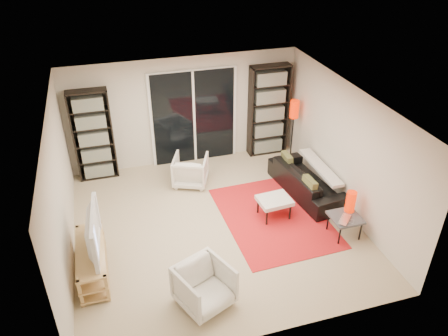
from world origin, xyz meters
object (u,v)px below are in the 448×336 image
at_px(armchair_front, 204,286).
at_px(side_table, 345,218).
at_px(bookshelf_right, 269,111).
at_px(tv_stand, 92,261).
at_px(bookshelf_left, 93,136).
at_px(ottoman, 274,201).
at_px(floor_lamp, 294,115).
at_px(armchair_back, 191,170).
at_px(sofa, 307,181).

relative_size(armchair_front, side_table, 1.42).
height_order(bookshelf_right, armchair_front, bookshelf_right).
distance_m(tv_stand, side_table, 4.29).
bearing_deg(bookshelf_left, ottoman, -37.99).
xyz_separation_m(bookshelf_left, floor_lamp, (4.24, -0.50, 0.14)).
xyz_separation_m(ottoman, floor_lamp, (1.17, 1.89, 0.76)).
relative_size(tv_stand, armchair_back, 1.93).
xyz_separation_m(armchair_back, armchair_front, (-0.52, -3.22, 0.02)).
distance_m(bookshelf_left, side_table, 5.22).
height_order(armchair_back, armchair_front, armchair_front).
bearing_deg(sofa, floor_lamp, -17.51).
relative_size(tv_stand, floor_lamp, 0.93).
distance_m(bookshelf_right, sofa, 2.00).
height_order(sofa, side_table, sofa).
relative_size(armchair_front, floor_lamp, 0.51).
relative_size(armchair_back, floor_lamp, 0.48).
distance_m(bookshelf_right, armchair_front, 4.84).
bearing_deg(bookshelf_right, armchair_back, -157.51).
bearing_deg(sofa, tv_stand, 98.06).
xyz_separation_m(bookshelf_left, sofa, (3.99, -1.84, -0.70)).
bearing_deg(tv_stand, bookshelf_right, 36.09).
relative_size(tv_stand, side_table, 2.61).
bearing_deg(ottoman, armchair_front, -136.65).
distance_m(bookshelf_left, armchair_back, 2.12).
height_order(bookshelf_right, side_table, bookshelf_right).
bearing_deg(floor_lamp, armchair_front, -129.55).
relative_size(bookshelf_left, ottoman, 3.11).
bearing_deg(bookshelf_left, bookshelf_right, -0.00).
xyz_separation_m(sofa, armchair_front, (-2.68, -2.21, 0.06)).
relative_size(bookshelf_left, tv_stand, 1.45).
xyz_separation_m(bookshelf_left, armchair_front, (1.31, -4.05, -0.64)).
bearing_deg(bookshelf_left, sofa, -24.79).
xyz_separation_m(sofa, armchair_back, (-2.16, 1.01, 0.04)).
xyz_separation_m(tv_stand, sofa, (4.22, 1.13, 0.01)).
xyz_separation_m(sofa, ottoman, (-0.92, -0.55, 0.07)).
distance_m(sofa, side_table, 1.40).
xyz_separation_m(bookshelf_left, bookshelf_right, (3.85, -0.00, 0.07)).
distance_m(ottoman, floor_lamp, 2.35).
relative_size(sofa, side_table, 3.69).
bearing_deg(tv_stand, ottoman, 10.00).
xyz_separation_m(bookshelf_right, sofa, (0.14, -1.84, -0.77)).
bearing_deg(bookshelf_left, tv_stand, -94.43).
bearing_deg(ottoman, side_table, -40.82).
xyz_separation_m(armchair_front, floor_lamp, (2.93, 3.55, 0.78)).
distance_m(tv_stand, floor_lamp, 5.18).
bearing_deg(bookshelf_left, floor_lamp, -6.78).
bearing_deg(armchair_back, bookshelf_right, -135.47).
height_order(bookshelf_left, armchair_front, bookshelf_left).
relative_size(bookshelf_left, bookshelf_right, 0.93).
xyz_separation_m(armchair_back, ottoman, (1.24, -1.56, 0.03)).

